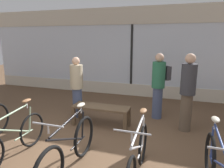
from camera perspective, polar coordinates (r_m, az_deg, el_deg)
The scene contains 9 objects.
ground_plane at distance 3.99m, azimuth -8.63°, elevation -19.31°, with size 24.00×24.00×0.00m, color brown.
shop_back_wall at distance 7.37m, azimuth 5.66°, elevation 9.14°, with size 12.00×0.08×3.20m.
bicycle_left at distance 4.05m, azimuth -26.45°, elevation -13.94°, with size 0.46×1.71×1.02m.
bicycle_center at distance 3.39m, azimuth -12.04°, elevation -17.89°, with size 0.46×1.82×1.05m.
bicycle_right at distance 3.18m, azimuth 7.31°, elevation -20.08°, with size 0.46×1.71×1.03m.
display_bench at distance 4.92m, azimuth -3.17°, elevation -7.39°, with size 1.40×0.44×0.51m.
customer_near_rack at distance 4.83m, azimuth 20.80°, elevation -1.91°, with size 0.41×0.41×1.80m.
customer_by_window at distance 5.45m, azimuth -10.00°, elevation -0.60°, with size 0.48×0.48×1.64m.
customer_mid_floor at distance 5.39m, azimuth 13.22°, elevation 0.01°, with size 0.55×0.53×1.75m.
Camera 1 is at (1.56, -3.00, 2.12)m, focal length 32.00 mm.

